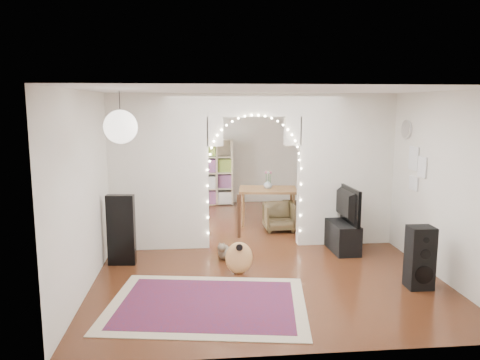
{
  "coord_description": "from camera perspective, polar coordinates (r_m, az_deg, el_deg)",
  "views": [
    {
      "loc": [
        -1.03,
        -8.08,
        2.52
      ],
      "look_at": [
        -0.22,
        0.3,
        1.14
      ],
      "focal_mm": 35.0,
      "sensor_mm": 36.0,
      "label": 1
    }
  ],
  "objects": [
    {
      "name": "wall_back",
      "position": [
        11.93,
        -0.56,
        3.65
      ],
      "size": [
        5.0,
        0.02,
        2.7
      ],
      "primitive_type": "cube",
      "color": "silver",
      "rests_on": "floor"
    },
    {
      "name": "area_rug",
      "position": [
        6.16,
        -4.01,
        -14.82
      ],
      "size": [
        2.74,
        2.22,
        0.02
      ],
      "primitive_type": "cube",
      "rotation": [
        0.0,
        0.0,
        -0.15
      ],
      "color": "maroon",
      "rests_on": "floor"
    },
    {
      "name": "picture_frames",
      "position": [
        7.96,
        20.65,
        1.32
      ],
      "size": [
        0.02,
        0.5,
        0.7
      ],
      "primitive_type": null,
      "color": "white",
      "rests_on": "wall_right"
    },
    {
      "name": "flower_vase",
      "position": [
        9.84,
        3.42,
        -0.5
      ],
      "size": [
        0.2,
        0.2,
        0.19
      ],
      "primitive_type": "imported",
      "rotation": [
        0.0,
        0.0,
        -0.12
      ],
      "color": "silver",
      "rests_on": "dining_table"
    },
    {
      "name": "ceiling",
      "position": [
        8.14,
        1.74,
        10.54
      ],
      "size": [
        5.0,
        7.5,
        0.02
      ],
      "primitive_type": "cube",
      "color": "white",
      "rests_on": "wall_back"
    },
    {
      "name": "dining_chair_right",
      "position": [
        10.07,
        6.4,
        -3.92
      ],
      "size": [
        0.63,
        0.64,
        0.46
      ],
      "primitive_type": "imported",
      "rotation": [
        0.0,
        0.0,
        -0.33
      ],
      "color": "brown",
      "rests_on": "floor"
    },
    {
      "name": "tv",
      "position": [
        8.27,
        12.3,
        -2.88
      ],
      "size": [
        0.18,
        1.08,
        0.62
      ],
      "primitive_type": "imported",
      "rotation": [
        0.0,
        0.0,
        1.61
      ],
      "color": "black",
      "rests_on": "media_console"
    },
    {
      "name": "ceiling_fan",
      "position": [
        10.13,
        0.29,
        8.6
      ],
      "size": [
        1.1,
        1.1,
        0.3
      ],
      "primitive_type": null,
      "color": "#AA9638",
      "rests_on": "ceiling"
    },
    {
      "name": "window",
      "position": [
        10.03,
        -13.79,
        3.18
      ],
      "size": [
        0.04,
        1.2,
        1.4
      ],
      "primitive_type": "cube",
      "color": "white",
      "rests_on": "wall_left"
    },
    {
      "name": "acoustic_guitar",
      "position": [
        7.0,
        -0.13,
        -7.93
      ],
      "size": [
        0.42,
        0.17,
        1.03
      ],
      "rotation": [
        0.0,
        0.0,
        0.06
      ],
      "color": "tan",
      "rests_on": "floor"
    },
    {
      "name": "fairy_lights",
      "position": [
        8.07,
        1.82,
        2.37
      ],
      "size": [
        1.64,
        0.04,
        1.6
      ],
      "primitive_type": null,
      "color": "#FFEABF",
      "rests_on": "divider_wall"
    },
    {
      "name": "divider_wall",
      "position": [
        8.22,
        1.7,
        1.62
      ],
      "size": [
        5.0,
        0.2,
        2.7
      ],
      "color": "silver",
      "rests_on": "floor"
    },
    {
      "name": "paper_lantern",
      "position": [
        5.75,
        -14.35,
        6.3
      ],
      "size": [
        0.4,
        0.4,
        0.4
      ],
      "primitive_type": "sphere",
      "color": "white",
      "rests_on": "ceiling"
    },
    {
      "name": "wall_clock",
      "position": [
        8.27,
        19.68,
        5.83
      ],
      "size": [
        0.03,
        0.31,
        0.31
      ],
      "primitive_type": "cylinder",
      "rotation": [
        0.0,
        1.57,
        0.0
      ],
      "color": "white",
      "rests_on": "wall_right"
    },
    {
      "name": "guitar_case",
      "position": [
        7.61,
        -14.29,
        -5.93
      ],
      "size": [
        0.44,
        0.18,
        1.12
      ],
      "primitive_type": "cube",
      "rotation": [
        0.0,
        0.0,
        -0.09
      ],
      "color": "black",
      "rests_on": "floor"
    },
    {
      "name": "dining_table",
      "position": [
        9.87,
        3.41,
        -1.47
      ],
      "size": [
        1.29,
        0.94,
        0.76
      ],
      "rotation": [
        0.0,
        0.0,
        -0.12
      ],
      "color": "olive",
      "rests_on": "floor"
    },
    {
      "name": "wall_right",
      "position": [
        8.89,
        17.9,
        1.27
      ],
      "size": [
        0.02,
        7.5,
        2.7
      ],
      "primitive_type": "cube",
      "color": "silver",
      "rests_on": "floor"
    },
    {
      "name": "floor",
      "position": [
        8.52,
        1.65,
        -7.92
      ],
      "size": [
        7.5,
        7.5,
        0.0
      ],
      "primitive_type": "plane",
      "color": "black",
      "rests_on": "ground"
    },
    {
      "name": "wall_left",
      "position": [
        8.29,
        -15.71,
        0.82
      ],
      "size": [
        0.02,
        7.5,
        2.7
      ],
      "primitive_type": "cube",
      "color": "silver",
      "rests_on": "floor"
    },
    {
      "name": "dining_chair_left",
      "position": [
        9.44,
        4.81,
        -4.47
      ],
      "size": [
        0.61,
        0.62,
        0.56
      ],
      "primitive_type": "imported",
      "rotation": [
        0.0,
        0.0,
        0.01
      ],
      "color": "brown",
      "rests_on": "floor"
    },
    {
      "name": "floor_speaker",
      "position": [
        6.95,
        21.09,
        -8.82
      ],
      "size": [
        0.34,
        0.31,
        0.87
      ],
      "rotation": [
        0.0,
        0.0,
        -0.02
      ],
      "color": "black",
      "rests_on": "floor"
    },
    {
      "name": "wall_front",
      "position": [
        4.6,
        7.59,
        -5.55
      ],
      "size": [
        5.0,
        0.02,
        2.7
      ],
      "primitive_type": "cube",
      "color": "silver",
      "rests_on": "floor"
    },
    {
      "name": "bookcase",
      "position": [
        11.7,
        -4.82,
        0.89
      ],
      "size": [
        1.64,
        0.94,
        1.64
      ],
      "primitive_type": "cube",
      "rotation": [
        0.0,
        0.0,
        0.36
      ],
      "color": "tan",
      "rests_on": "floor"
    },
    {
      "name": "tabby_cat",
      "position": [
        7.72,
        -1.96,
        -8.72
      ],
      "size": [
        0.32,
        0.49,
        0.33
      ],
      "rotation": [
        0.0,
        0.0,
        -0.37
      ],
      "color": "brown",
      "rests_on": "floor"
    },
    {
      "name": "media_console",
      "position": [
        8.4,
        12.17,
        -6.61
      ],
      "size": [
        0.43,
        1.01,
        0.5
      ],
      "primitive_type": "cube",
      "rotation": [
        0.0,
        0.0,
        0.03
      ],
      "color": "black",
      "rests_on": "floor"
    }
  ]
}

